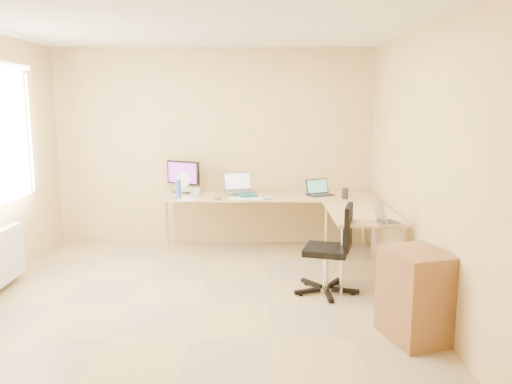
{
  "coord_description": "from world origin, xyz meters",
  "views": [
    {
      "loc": [
        0.56,
        -4.76,
        1.92
      ],
      "look_at": [
        0.55,
        1.1,
        0.9
      ],
      "focal_mm": 36.96,
      "sensor_mm": 36.0,
      "label": 1
    }
  ],
  "objects_px": {
    "laptop_center": "(239,182)",
    "laptop_black": "(320,187)",
    "desk_main": "(270,223)",
    "water_bottle": "(178,189)",
    "desk_fan": "(184,183)",
    "desk_return": "(360,244)",
    "keyboard": "(246,199)",
    "monitor": "(183,177)",
    "mug": "(197,192)",
    "laptop_return": "(388,213)",
    "office_chair": "(326,244)",
    "cabinet": "(416,296)"
  },
  "relations": [
    {
      "from": "keyboard",
      "to": "water_bottle",
      "type": "relative_size",
      "value": 1.8
    },
    {
      "from": "laptop_center",
      "to": "water_bottle",
      "type": "height_order",
      "value": "laptop_center"
    },
    {
      "from": "monitor",
      "to": "laptop_black",
      "type": "relative_size",
      "value": 1.51
    },
    {
      "from": "desk_main",
      "to": "laptop_return",
      "type": "bearing_deg",
      "value": -54.07
    },
    {
      "from": "office_chair",
      "to": "keyboard",
      "type": "bearing_deg",
      "value": 139.86
    },
    {
      "from": "desk_main",
      "to": "desk_return",
      "type": "bearing_deg",
      "value": -45.73
    },
    {
      "from": "water_bottle",
      "to": "desk_fan",
      "type": "bearing_deg",
      "value": 89.16
    },
    {
      "from": "mug",
      "to": "laptop_return",
      "type": "height_order",
      "value": "laptop_return"
    },
    {
      "from": "mug",
      "to": "desk_fan",
      "type": "height_order",
      "value": "desk_fan"
    },
    {
      "from": "desk_return",
      "to": "keyboard",
      "type": "bearing_deg",
      "value": 151.14
    },
    {
      "from": "water_bottle",
      "to": "desk_main",
      "type": "bearing_deg",
      "value": 13.33
    },
    {
      "from": "desk_main",
      "to": "laptop_black",
      "type": "bearing_deg",
      "value": -1.63
    },
    {
      "from": "monitor",
      "to": "laptop_center",
      "type": "xyz_separation_m",
      "value": [
        0.74,
        -0.23,
        -0.04
      ]
    },
    {
      "from": "laptop_black",
      "to": "water_bottle",
      "type": "relative_size",
      "value": 1.36
    },
    {
      "from": "laptop_center",
      "to": "office_chair",
      "type": "bearing_deg",
      "value": -77.15
    },
    {
      "from": "mug",
      "to": "cabinet",
      "type": "height_order",
      "value": "mug"
    },
    {
      "from": "desk_main",
      "to": "office_chair",
      "type": "height_order",
      "value": "office_chair"
    },
    {
      "from": "monitor",
      "to": "office_chair",
      "type": "height_order",
      "value": "monitor"
    },
    {
      "from": "desk_return",
      "to": "laptop_black",
      "type": "height_order",
      "value": "laptop_black"
    },
    {
      "from": "laptop_black",
      "to": "mug",
      "type": "relative_size",
      "value": 2.83
    },
    {
      "from": "laptop_center",
      "to": "desk_fan",
      "type": "xyz_separation_m",
      "value": [
        -0.73,
        0.23,
        -0.04
      ]
    },
    {
      "from": "laptop_center",
      "to": "water_bottle",
      "type": "distance_m",
      "value": 0.78
    },
    {
      "from": "desk_return",
      "to": "keyboard",
      "type": "distance_m",
      "value": 1.5
    },
    {
      "from": "laptop_return",
      "to": "office_chair",
      "type": "height_order",
      "value": "office_chair"
    },
    {
      "from": "desk_main",
      "to": "water_bottle",
      "type": "relative_size",
      "value": 11.12
    },
    {
      "from": "laptop_return",
      "to": "cabinet",
      "type": "height_order",
      "value": "laptop_return"
    },
    {
      "from": "laptop_center",
      "to": "laptop_black",
      "type": "distance_m",
      "value": 1.03
    },
    {
      "from": "laptop_center",
      "to": "cabinet",
      "type": "distance_m",
      "value": 3.0
    },
    {
      "from": "laptop_center",
      "to": "laptop_return",
      "type": "bearing_deg",
      "value": -64.1
    },
    {
      "from": "water_bottle",
      "to": "desk_fan",
      "type": "distance_m",
      "value": 0.47
    },
    {
      "from": "desk_fan",
      "to": "cabinet",
      "type": "distance_m",
      "value": 3.59
    },
    {
      "from": "office_chair",
      "to": "cabinet",
      "type": "height_order",
      "value": "office_chair"
    },
    {
      "from": "office_chair",
      "to": "monitor",
      "type": "bearing_deg",
      "value": 149.56
    },
    {
      "from": "keyboard",
      "to": "desk_fan",
      "type": "height_order",
      "value": "desk_fan"
    },
    {
      "from": "monitor",
      "to": "cabinet",
      "type": "relative_size",
      "value": 0.65
    },
    {
      "from": "cabinet",
      "to": "monitor",
      "type": "bearing_deg",
      "value": 111.95
    },
    {
      "from": "desk_return",
      "to": "office_chair",
      "type": "distance_m",
      "value": 0.69
    },
    {
      "from": "water_bottle",
      "to": "cabinet",
      "type": "xyz_separation_m",
      "value": [
        2.25,
        -2.29,
        -0.49
      ]
    },
    {
      "from": "mug",
      "to": "office_chair",
      "type": "height_order",
      "value": "office_chair"
    },
    {
      "from": "desk_return",
      "to": "mug",
      "type": "distance_m",
      "value": 2.13
    },
    {
      "from": "water_bottle",
      "to": "laptop_return",
      "type": "height_order",
      "value": "water_bottle"
    },
    {
      "from": "monitor",
      "to": "keyboard",
      "type": "xyz_separation_m",
      "value": [
        0.83,
        -0.5,
        -0.2
      ]
    },
    {
      "from": "desk_fan",
      "to": "desk_main",
      "type": "bearing_deg",
      "value": 5.18
    },
    {
      "from": "desk_fan",
      "to": "keyboard",
      "type": "bearing_deg",
      "value": -15.94
    },
    {
      "from": "water_bottle",
      "to": "monitor",
      "type": "bearing_deg",
      "value": 90.0
    },
    {
      "from": "water_bottle",
      "to": "cabinet",
      "type": "distance_m",
      "value": 3.25
    },
    {
      "from": "desk_main",
      "to": "mug",
      "type": "distance_m",
      "value": 1.02
    },
    {
      "from": "keyboard",
      "to": "desk_fan",
      "type": "distance_m",
      "value": 0.97
    },
    {
      "from": "mug",
      "to": "water_bottle",
      "type": "xyz_separation_m",
      "value": [
        -0.21,
        -0.15,
        0.07
      ]
    },
    {
      "from": "desk_main",
      "to": "desk_fan",
      "type": "relative_size",
      "value": 10.67
    }
  ]
}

